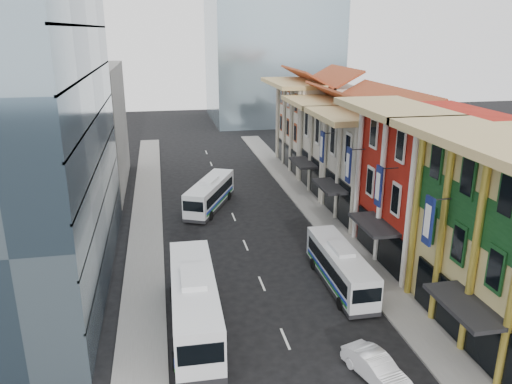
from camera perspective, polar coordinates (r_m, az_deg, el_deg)
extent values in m
cube|color=slate|center=(45.46, 9.46, -5.09)|extent=(3.00, 90.00, 0.15)
cube|color=slate|center=(42.90, -12.54, -6.75)|extent=(3.00, 90.00, 0.15)
cube|color=#AA1E13|center=(41.52, 19.40, 0.55)|extent=(8.00, 10.00, 12.00)
cube|color=beige|center=(49.86, 13.92, 2.69)|extent=(8.00, 9.00, 10.00)
cube|color=beige|center=(57.88, 10.26, 5.03)|extent=(8.00, 9.00, 10.00)
cube|color=beige|center=(67.47, 7.10, 7.45)|extent=(8.00, 12.00, 11.00)
cube|color=gray|center=(60.74, -19.79, 6.79)|extent=(10.00, 18.00, 14.00)
imported|color=white|center=(28.75, 13.54, -18.92)|extent=(2.70, 4.48, 1.40)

